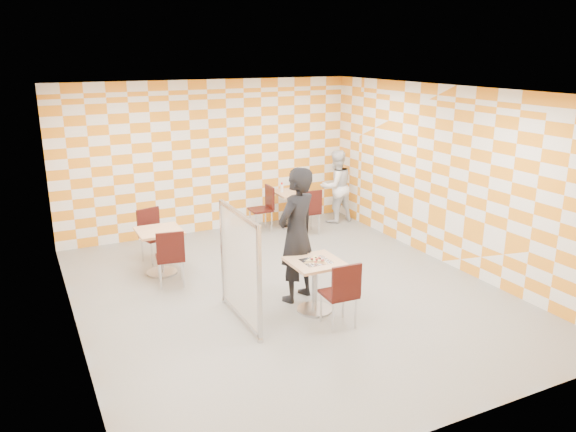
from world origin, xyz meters
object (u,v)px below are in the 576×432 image
Objects in this scene: chair_second_side at (265,205)px; sport_bottle at (282,188)px; chair_main_front at (342,290)px; chair_second_front at (310,208)px; man_white at (336,186)px; chair_empty_far at (152,231)px; partition at (240,267)px; chair_empty_near at (170,254)px; empty_table at (160,244)px; main_table at (315,277)px; soda_bottle at (296,186)px; man_dark at (297,235)px; second_table at (292,203)px.

chair_second_side is 0.51m from sport_bottle.
chair_second_front is (1.48, 3.64, 0.00)m from chair_main_front.
chair_empty_far is at bearing 4.14° from man_white.
partition is (-1.11, 0.78, 0.25)m from chair_main_front.
empty_table is at bearing 90.52° from chair_empty_near.
man_white reaches higher than main_table.
chair_empty_far is at bearing 117.73° from main_table.
empty_table is at bearing 119.40° from chair_main_front.
chair_empty_far is 3.26m from soda_bottle.
chair_empty_near reaches higher than main_table.
empty_table is 0.48× the size of partition.
man_dark reaches higher than chair_empty_near.
chair_second_front and chair_empty_near have the same top height.
man_white is (0.99, -0.07, 0.26)m from second_table.
main_table is 0.81× the size of chair_second_front.
empty_table is at bearing -92.04° from chair_empty_far.
man_dark is at bearing -112.16° from sport_bottle.
main_table is 0.49× the size of man_white.
chair_main_front is at bearing -54.46° from chair_empty_near.
soda_bottle is at bearing 53.32° from partition.
soda_bottle is at bearing -13.04° from man_white.
empty_table is at bearing -156.51° from soda_bottle.
chair_main_front is at bearing -109.48° from soda_bottle.
chair_empty_far is 4.10m from man_white.
sport_bottle is at bearing -10.95° from man_white.
chair_empty_far is at bearing -83.41° from man_dark.
chair_empty_near is at bearing -90.78° from chair_empty_far.
chair_empty_near is (-1.65, 2.31, 0.00)m from chair_main_front.
chair_second_side is at bearing 79.37° from chair_main_front.
partition is at bearing 145.14° from chair_main_front.
chair_main_front is 4.51m from sport_bottle.
man_dark is (1.52, -2.50, 0.44)m from chair_empty_far.
chair_empty_near is (0.01, -0.63, 0.04)m from empty_table.
sport_bottle is (0.41, 0.06, 0.29)m from chair_second_side.
man_dark is at bearing -38.41° from chair_empty_near.
chair_main_front is at bearing 70.96° from man_dark.
chair_empty_far is 0.60× the size of man_white.
second_table is 4.49m from chair_main_front.
chair_main_front is at bearing -60.60° from empty_table.
chair_main_front is 0.60× the size of man_white.
chair_second_side is 0.79m from soda_bottle.
chair_second_side is (-0.62, 0.01, 0.04)m from second_table.
chair_empty_far is at bearing 100.48° from partition.
sport_bottle is (-0.27, 0.69, 0.29)m from chair_second_front.
man_white is (1.61, -0.08, 0.23)m from chair_second_side.
chair_second_side is at bearing 28.40° from empty_table.
chair_main_front is at bearing -34.86° from partition.
chair_main_front is 1.00× the size of chair_empty_far.
man_white is (4.05, 0.60, 0.23)m from chair_empty_far.
chair_second_side is at bearing -175.63° from soda_bottle.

